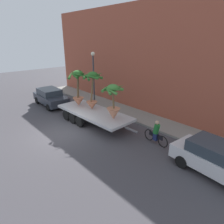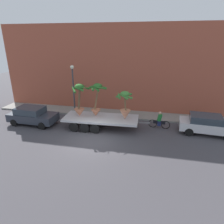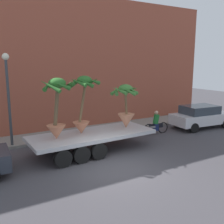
# 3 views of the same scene
# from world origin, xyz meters

# --- Properties ---
(ground_plane) EXTENTS (60.00, 60.00, 0.00)m
(ground_plane) POSITION_xyz_m (0.00, 0.00, 0.00)
(ground_plane) COLOR #423F44
(sidewalk) EXTENTS (24.00, 2.20, 0.15)m
(sidewalk) POSITION_xyz_m (0.00, 6.10, 0.07)
(sidewalk) COLOR gray
(sidewalk) RESTS_ON ground
(building_facade) EXTENTS (24.00, 1.20, 8.81)m
(building_facade) POSITION_xyz_m (0.00, 7.80, 4.41)
(building_facade) COLOR #9E4C38
(building_facade) RESTS_ON ground
(flatbed_trailer) EXTENTS (7.42, 2.67, 0.98)m
(flatbed_trailer) POSITION_xyz_m (-0.19, 2.58, 0.78)
(flatbed_trailer) COLOR #B7BABF
(flatbed_trailer) RESTS_ON ground
(potted_palm_rear) EXTENTS (1.60, 1.51, 2.86)m
(potted_palm_rear) POSITION_xyz_m (-1.76, 2.50, 2.42)
(potted_palm_rear) COLOR #C17251
(potted_palm_rear) RESTS_ON flatbed_trailer
(potted_palm_middle) EXTENTS (1.49, 1.51, 2.39)m
(potted_palm_middle) POSITION_xyz_m (2.13, 2.69, 2.18)
(potted_palm_middle) COLOR tan
(potted_palm_middle) RESTS_ON flatbed_trailer
(potted_palm_front) EXTENTS (1.59, 1.57, 2.90)m
(potted_palm_front) POSITION_xyz_m (-0.32, 2.82, 2.56)
(potted_palm_front) COLOR #C17251
(potted_palm_front) RESTS_ON flatbed_trailer
(cyclist) EXTENTS (1.84, 0.38, 1.54)m
(cyclist) POSITION_xyz_m (5.03, 3.60, 0.67)
(cyclist) COLOR black
(cyclist) RESTS_ON ground
(parked_car) EXTENTS (4.52, 2.17, 1.58)m
(parked_car) POSITION_xyz_m (8.79, 3.29, 0.83)
(parked_car) COLOR silver
(parked_car) RESTS_ON ground
(trailing_car) EXTENTS (4.37, 2.08, 1.58)m
(trailing_car) POSITION_xyz_m (-6.23, 2.13, 0.83)
(trailing_car) COLOR #2D333D
(trailing_car) RESTS_ON ground
(street_lamp) EXTENTS (0.36, 0.36, 4.83)m
(street_lamp) POSITION_xyz_m (-3.43, 5.30, 3.23)
(street_lamp) COLOR #383D42
(street_lamp) RESTS_ON sidewalk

